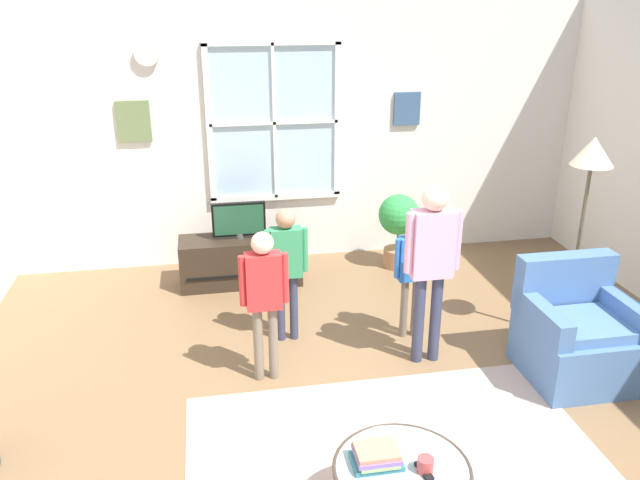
% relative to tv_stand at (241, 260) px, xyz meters
% --- Properties ---
extents(ground_plane, '(6.54, 6.99, 0.02)m').
position_rel_tv_stand_xyz_m(ground_plane, '(0.72, -2.60, -0.25)').
color(ground_plane, brown).
extents(back_wall, '(5.94, 0.17, 2.75)m').
position_rel_tv_stand_xyz_m(back_wall, '(0.70, 0.65, 1.14)').
color(back_wall, silver).
rests_on(back_wall, ground_plane).
extents(area_rug, '(2.58, 1.80, 0.01)m').
position_rel_tv_stand_xyz_m(area_rug, '(0.77, -2.81, -0.23)').
color(area_rug, tan).
rests_on(area_rug, ground_plane).
extents(tv_stand, '(1.18, 0.43, 0.48)m').
position_rel_tv_stand_xyz_m(tv_stand, '(0.00, 0.00, 0.00)').
color(tv_stand, '#2D2319').
rests_on(tv_stand, ground_plane).
extents(television, '(0.51, 0.08, 0.36)m').
position_rel_tv_stand_xyz_m(television, '(0.00, -0.00, 0.43)').
color(television, '#4C4C4C').
rests_on(television, tv_stand).
extents(armchair, '(0.76, 0.74, 0.87)m').
position_rel_tv_stand_xyz_m(armchair, '(2.36, -2.09, 0.09)').
color(armchair, '#476B9E').
rests_on(armchair, ground_plane).
extents(coffee_table, '(0.73, 0.73, 0.41)m').
position_rel_tv_stand_xyz_m(coffee_table, '(0.62, -3.31, 0.14)').
color(coffee_table, '#99B2B7').
rests_on(coffee_table, ground_plane).
extents(book_stack, '(0.26, 0.19, 0.10)m').
position_rel_tv_stand_xyz_m(book_stack, '(0.50, -3.26, 0.22)').
color(book_stack, teal).
rests_on(book_stack, coffee_table).
extents(cup, '(0.09, 0.09, 0.08)m').
position_rel_tv_stand_xyz_m(cup, '(0.73, -3.36, 0.21)').
color(cup, '#BF3F3F').
rests_on(cup, coffee_table).
extents(remote_near_books, '(0.07, 0.14, 0.02)m').
position_rel_tv_stand_xyz_m(remote_near_books, '(0.71, -3.37, 0.18)').
color(remote_near_books, black).
rests_on(remote_near_books, coffee_table).
extents(person_pink_shirt, '(0.43, 0.20, 1.43)m').
position_rel_tv_stand_xyz_m(person_pink_shirt, '(1.32, -1.71, 0.66)').
color(person_pink_shirt, '#333851').
rests_on(person_pink_shirt, ground_plane).
extents(person_blue_shirt, '(0.31, 0.14, 1.03)m').
position_rel_tv_stand_xyz_m(person_blue_shirt, '(1.31, -1.32, 0.41)').
color(person_blue_shirt, '#726656').
rests_on(person_blue_shirt, ground_plane).
extents(person_red_shirt, '(0.35, 0.16, 1.17)m').
position_rel_tv_stand_xyz_m(person_red_shirt, '(0.07, -1.74, 0.50)').
color(person_red_shirt, '#726656').
rests_on(person_red_shirt, ground_plane).
extents(person_green_shirt, '(0.34, 0.16, 1.14)m').
position_rel_tv_stand_xyz_m(person_green_shirt, '(0.30, -1.19, 0.48)').
color(person_green_shirt, '#333851').
rests_on(person_green_shirt, ground_plane).
extents(potted_plant_by_window, '(0.42, 0.42, 0.79)m').
position_rel_tv_stand_xyz_m(potted_plant_by_window, '(1.64, 0.11, 0.25)').
color(potted_plant_by_window, '#9E6B4C').
rests_on(potted_plant_by_window, ground_plane).
extents(floor_lamp, '(0.32, 0.32, 1.70)m').
position_rel_tv_stand_xyz_m(floor_lamp, '(2.60, -1.58, 1.19)').
color(floor_lamp, black).
rests_on(floor_lamp, ground_plane).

